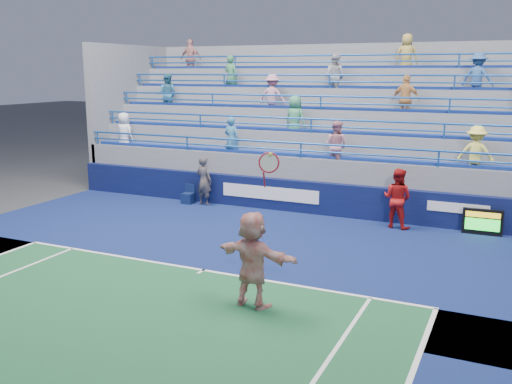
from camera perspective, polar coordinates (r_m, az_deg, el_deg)
The scene contains 8 objects.
ground at distance 14.01m, azimuth -5.30°, elevation -7.87°, with size 120.00×120.00×0.00m, color #333538.
sponsor_wall at distance 19.53m, azimuth 4.24°, elevation -0.44°, with size 18.00×0.32×1.10m.
bleacher_stand at distance 22.87m, azimuth 7.60°, elevation 3.86°, with size 18.00×5.60×6.13m.
serve_speed_board at distance 18.06m, azimuth 21.71°, elevation -2.81°, with size 1.14×0.16×0.78m.
judge_chair at distance 20.92m, azimuth -6.79°, elevation -0.56°, with size 0.41×0.41×0.70m.
tennis_player at distance 11.63m, azimuth -0.33°, elevation -6.74°, with size 1.94×0.89×3.23m.
line_judge at distance 20.52m, azimuth -5.23°, elevation 1.12°, with size 0.65×0.42×1.77m, color #121932.
ball_girl at distance 17.97m, azimuth 13.94°, elevation -0.62°, with size 0.90×0.70×1.86m, color #AF1414.
Camera 1 is at (6.66, -11.37, 4.76)m, focal length 40.00 mm.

